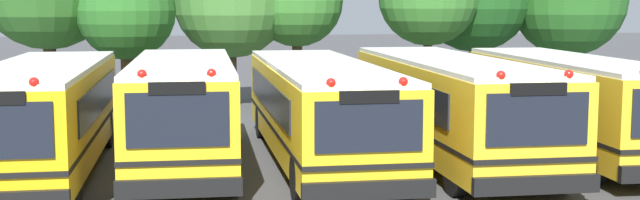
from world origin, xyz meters
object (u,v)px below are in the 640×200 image
object	(u,v)px
school_bus_3	(449,104)
tree_3	(228,0)
tree_7	(568,1)
school_bus_0	(44,113)
school_bus_1	(183,109)
school_bus_2	(320,107)
tree_4	(299,0)
school_bus_4	(571,101)
tree_2	(128,13)

from	to	relation	value
school_bus_3	tree_3	distance (m)	12.94
tree_7	school_bus_0	bearing A→B (deg)	-149.68
tree_3	school_bus_1	bearing A→B (deg)	-98.01
school_bus_2	tree_3	distance (m)	11.75
school_bus_3	tree_4	bearing A→B (deg)	-78.26
school_bus_2	school_bus_3	xyz separation A→B (m)	(3.35, -0.28, 0.05)
school_bus_1	tree_4	xyz separation A→B (m)	(4.37, 11.48, 2.66)
school_bus_4	tree_4	distance (m)	12.95
school_bus_1	school_bus_3	xyz separation A→B (m)	(6.79, 0.12, -0.02)
school_bus_0	school_bus_1	xyz separation A→B (m)	(3.25, 0.03, 0.03)
school_bus_0	school_bus_3	size ratio (longest dim) A/B	0.94
tree_3	tree_7	distance (m)	13.43
tree_2	tree_4	xyz separation A→B (m)	(6.31, 2.10, 0.46)
school_bus_2	tree_4	size ratio (longest dim) A/B	1.95
school_bus_3	tree_2	world-z (taller)	tree_2
school_bus_3	school_bus_4	size ratio (longest dim) A/B	1.09
school_bus_0	school_bus_3	world-z (taller)	school_bus_3
tree_2	school_bus_3	bearing A→B (deg)	-46.72
school_bus_4	tree_2	world-z (taller)	tree_2
school_bus_2	tree_3	world-z (taller)	tree_3
tree_4	school_bus_0	bearing A→B (deg)	-123.51
school_bus_2	tree_3	bearing A→B (deg)	-81.60
school_bus_0	school_bus_3	distance (m)	10.04
school_bus_0	tree_3	size ratio (longest dim) A/B	1.62
school_bus_1	tree_7	bearing A→B (deg)	-144.05
school_bus_1	school_bus_3	bearing A→B (deg)	-178.43
school_bus_3	tree_7	distance (m)	13.65
school_bus_0	tree_3	xyz separation A→B (m)	(4.90, 11.71, 2.70)
school_bus_1	tree_4	bearing A→B (deg)	-110.23
tree_3	tree_2	bearing A→B (deg)	-147.31
school_bus_0	tree_7	size ratio (longest dim) A/B	1.61
tree_2	school_bus_0	bearing A→B (deg)	-97.95
school_bus_0	school_bus_2	bearing A→B (deg)	-176.61
school_bus_2	school_bus_3	size ratio (longest dim) A/B	1.04
school_bus_0	school_bus_4	bearing A→B (deg)	-179.16
school_bus_3	tree_7	size ratio (longest dim) A/B	1.72
school_bus_2	tree_2	world-z (taller)	tree_2
school_bus_1	tree_3	size ratio (longest dim) A/B	1.44
school_bus_0	school_bus_3	bearing A→B (deg)	-179.41
tree_2	tree_7	distance (m)	17.03
school_bus_2	school_bus_3	distance (m)	3.36
school_bus_0	school_bus_3	xyz separation A→B (m)	(10.04, 0.15, 0.01)
school_bus_1	school_bus_3	distance (m)	6.79
school_bus_2	tree_2	size ratio (longest dim) A/B	2.10
school_bus_3	tree_2	size ratio (longest dim) A/B	2.01
school_bus_0	school_bus_4	size ratio (longest dim) A/B	1.03
school_bus_4	tree_2	xyz separation A→B (m)	(-12.12, 9.16, 2.24)
tree_7	tree_3	bearing A→B (deg)	175.66
school_bus_0	school_bus_1	bearing A→B (deg)	-179.70
school_bus_0	tree_4	xyz separation A→B (m)	(7.62, 11.51, 2.69)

